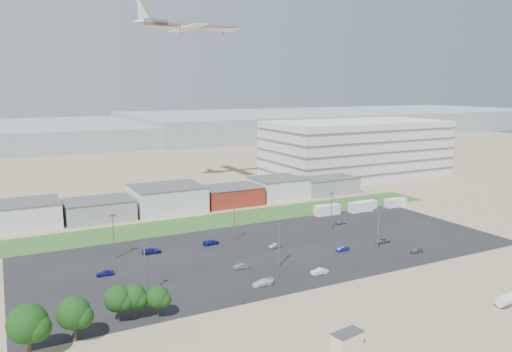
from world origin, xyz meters
TOP-DOWN VIEW (x-y plane):
  - ground at (0.00, 0.00)m, footprint 700.00×700.00m
  - parking_lot at (5.00, 20.00)m, footprint 120.00×50.00m
  - grass_strip at (0.00, 52.00)m, footprint 160.00×16.00m
  - hills_backdrop at (40.00, 315.00)m, footprint 700.00×200.00m
  - building_row at (-17.00, 71.00)m, footprint 170.00×20.00m
  - parking_garage at (90.00, 95.00)m, footprint 80.00×40.00m
  - portable_shed at (-8.09, -26.33)m, footprint 5.36×3.33m
  - storage_tank_nw at (27.08, -27.88)m, footprint 4.26×2.39m
  - box_trailer_a at (37.00, 42.37)m, footprint 8.53×2.99m
  - box_trailer_b at (49.35, 40.98)m, footprint 8.48×2.78m
  - box_trailer_c at (53.23, 42.92)m, footprint 7.29×2.48m
  - box_trailer_d at (63.90, 40.75)m, footprint 7.76×2.79m
  - tree_far_left at (-51.96, -6.92)m, footprint 6.39×6.39m
  - tree_left at (-45.27, -5.02)m, footprint 5.67×5.67m
  - tree_mid at (-37.68, -1.30)m, footprint 4.97×4.97m
  - tree_right at (-34.96, -1.31)m, footprint 4.71×4.71m
  - tree_near at (-31.12, -2.67)m, footprint 4.34×4.34m
  - lightpole_front_l at (-30.41, 7.98)m, footprint 1.21×0.50m
  - lightpole_front_m at (0.28, 9.40)m, footprint 1.18×0.49m
  - lightpole_front_r at (28.48, 8.85)m, footprint 1.11×0.46m
  - lightpole_back_l at (-31.51, 31.60)m, footprint 1.25×0.52m
  - lightpole_back_m at (-0.46, 31.47)m, footprint 1.10×0.46m
  - lightpole_back_r at (28.77, 28.82)m, footprint 1.23×0.51m
  - airliner at (14.71, 103.55)m, footprint 44.47×30.49m
  - parked_car_0 at (32.96, 12.20)m, footprint 4.06×2.04m
  - parked_car_1 at (19.65, 11.47)m, footprint 3.65×1.54m
  - parked_car_2 at (34.98, 2.16)m, footprint 3.57×1.78m
  - parked_car_3 at (-8.15, 1.34)m, footprint 4.54×1.98m
  - parked_car_4 at (-7.83, 11.95)m, footprint 3.69×1.59m
  - parked_car_5 at (-35.63, 21.66)m, footprint 3.73×1.75m
  - parked_car_6 at (-7.24, 31.02)m, footprint 4.50×2.12m
  - parked_car_7 at (6.00, 21.22)m, footprint 3.47×1.61m
  - parked_car_8 at (34.46, 31.58)m, footprint 3.29×1.37m
  - parked_car_9 at (-22.70, 31.41)m, footprint 4.79×2.47m
  - parked_car_13 at (5.63, 1.10)m, footprint 4.04×1.65m

SIDE VIEW (x-z plane):
  - ground at x=0.00m, z-range 0.00..0.00m
  - parking_lot at x=5.00m, z-range 0.00..0.01m
  - grass_strip at x=0.00m, z-range 0.00..0.02m
  - parked_car_7 at x=6.00m, z-range 0.00..1.10m
  - parked_car_0 at x=32.96m, z-range 0.00..1.10m
  - parked_car_8 at x=34.46m, z-range 0.00..1.11m
  - parked_car_2 at x=34.98m, z-range 0.00..1.17m
  - parked_car_1 at x=19.65m, z-range 0.00..1.17m
  - parked_car_4 at x=-7.83m, z-range 0.00..1.18m
  - parked_car_5 at x=-35.63m, z-range 0.00..1.24m
  - parked_car_6 at x=-7.24m, z-range 0.00..1.27m
  - parked_car_9 at x=-22.70m, z-range 0.00..1.29m
  - parked_car_3 at x=-8.15m, z-range 0.00..1.30m
  - parked_car_13 at x=5.63m, z-range 0.00..1.30m
  - storage_tank_nw at x=27.08m, z-range 0.00..2.46m
  - portable_shed at x=-8.09m, z-range 0.00..2.53m
  - box_trailer_c at x=53.23m, z-range 0.00..2.71m
  - box_trailer_d at x=63.90m, z-range 0.00..2.86m
  - box_trailer_a at x=37.00m, z-range 0.00..3.16m
  - box_trailer_b at x=49.35m, z-range 0.00..3.16m
  - tree_near at x=-31.12m, z-range 0.00..6.52m
  - tree_right at x=-34.96m, z-range 0.00..7.06m
  - tree_mid at x=-37.68m, z-range 0.00..7.45m
  - building_row at x=-17.00m, z-range 0.00..8.00m
  - tree_left at x=-45.27m, z-range 0.00..8.50m
  - hills_backdrop at x=40.00m, z-range 0.00..9.00m
  - lightpole_back_m at x=-0.46m, z-range 0.00..9.39m
  - lightpole_front_r at x=28.48m, z-range 0.00..9.42m
  - tree_far_left at x=-51.96m, z-range 0.00..9.58m
  - lightpole_front_m at x=0.28m, z-range 0.00..9.99m
  - lightpole_front_l at x=-30.41m, z-range 0.00..10.28m
  - lightpole_back_r at x=28.77m, z-range 0.00..10.46m
  - lightpole_back_l at x=-31.51m, z-range 0.00..10.61m
  - parking_garage at x=90.00m, z-range 0.00..25.00m
  - airliner at x=14.71m, z-range 56.69..69.77m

